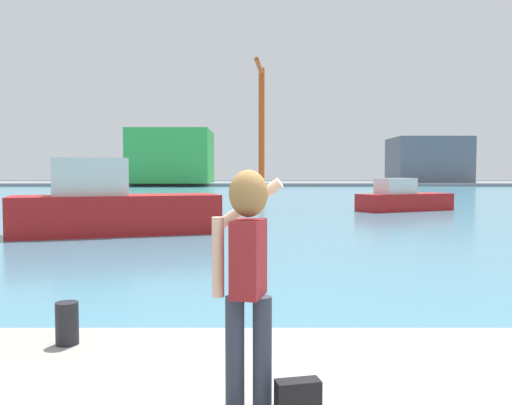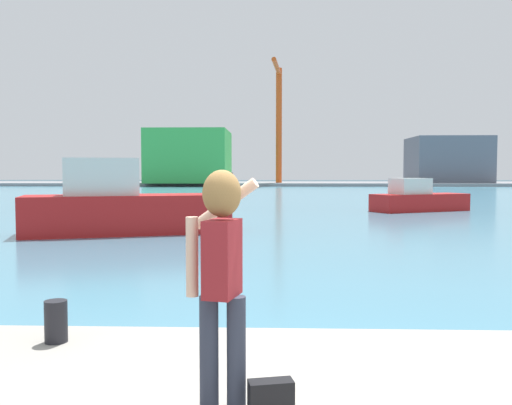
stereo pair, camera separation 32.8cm
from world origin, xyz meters
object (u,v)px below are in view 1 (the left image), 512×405
object	(u,v)px
boat_moored	(109,207)
boat_moored_2	(401,199)
handbag	(296,397)
person_photographer	(245,263)
port_crane	(259,113)
warehouse_left	(170,157)
harbor_bollard	(65,323)
warehouse_right	(425,160)

from	to	relation	value
boat_moored	boat_moored_2	xyz separation A→B (m)	(13.53, 11.84, -0.29)
handbag	boat_moored	size ratio (longest dim) A/B	0.04
person_photographer	port_crane	distance (m)	86.33
warehouse_left	boat_moored	bearing A→B (deg)	-82.93
handbag	boat_moored_2	world-z (taller)	boat_moored_2
handbag	warehouse_left	size ratio (longest dim) A/B	0.02
person_photographer	port_crane	xyz separation A→B (m)	(0.89, 85.70, 10.37)
harbor_bollard	boat_moored_2	bearing A→B (deg)	68.11
harbor_bollard	warehouse_right	distance (m)	95.24
harbor_bollard	warehouse_right	xyz separation A→B (m)	(31.91, 89.65, 3.71)
warehouse_right	port_crane	size ratio (longest dim) A/B	0.66
warehouse_right	boat_moored	bearing A→B (deg)	-114.86
port_crane	boat_moored	bearing A→B (deg)	-94.82
person_photographer	warehouse_right	distance (m)	96.00
warehouse_left	port_crane	bearing A→B (deg)	-3.03
harbor_bollard	port_crane	distance (m)	85.03
person_photographer	harbor_bollard	distance (m)	2.49
person_photographer	warehouse_left	bearing A→B (deg)	23.21
boat_moored	warehouse_right	xyz separation A→B (m)	(35.13, 75.82, 3.42)
boat_moored_2	port_crane	world-z (taller)	port_crane
handbag	port_crane	xyz separation A→B (m)	(0.53, 85.81, 11.31)
person_photographer	boat_moored	xyz separation A→B (m)	(-5.05, 15.29, -0.56)
harbor_bollard	warehouse_right	size ratio (longest dim) A/B	0.03
boat_moored	port_crane	bearing A→B (deg)	67.38
handbag	boat_moored_2	xyz separation A→B (m)	(8.12, 27.24, 0.10)
harbor_bollard	warehouse_left	size ratio (longest dim) A/B	0.03
harbor_bollard	warehouse_left	distance (m)	85.97
person_photographer	warehouse_left	distance (m)	87.65
person_photographer	handbag	distance (m)	1.02
warehouse_left	port_crane	distance (m)	16.39
harbor_bollard	warehouse_left	world-z (taller)	warehouse_left
handbag	boat_moored	distance (m)	16.33
port_crane	person_photographer	bearing A→B (deg)	-90.60
harbor_bollard	person_photographer	bearing A→B (deg)	-38.61
person_photographer	handbag	size ratio (longest dim) A/B	5.44
boat_moored_2	warehouse_left	xyz separation A→B (m)	(-22.37, 59.35, 4.16)
boat_moored	boat_moored_2	distance (m)	17.98
boat_moored_2	warehouse_right	world-z (taller)	warehouse_right
person_photographer	harbor_bollard	size ratio (longest dim) A/B	4.09
handbag	boat_moored	xyz separation A→B (m)	(-5.41, 15.40, 0.38)
person_photographer	boat_moored_2	world-z (taller)	person_photographer
boat_moored	warehouse_left	xyz separation A→B (m)	(-8.83, 71.19, 3.87)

